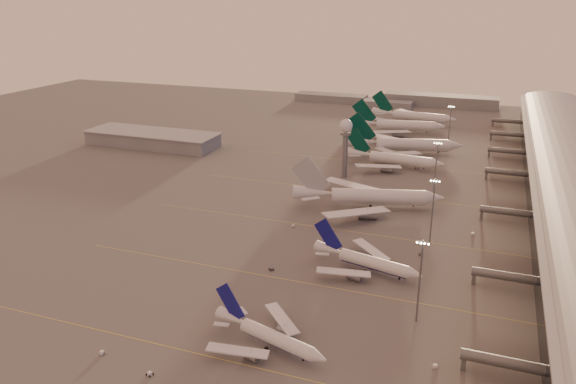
% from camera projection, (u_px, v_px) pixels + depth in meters
% --- Properties ---
extents(ground, '(700.00, 700.00, 0.00)m').
position_uv_depth(ground, '(231.00, 286.00, 177.46)').
color(ground, '#4C4A4A').
rests_on(ground, ground).
extents(taxiway_markings, '(180.00, 185.25, 0.02)m').
position_uv_depth(taxiway_markings, '(364.00, 232.00, 217.09)').
color(taxiway_markings, gold).
rests_on(taxiway_markings, ground).
extents(terminal, '(57.00, 362.00, 23.04)m').
position_uv_depth(terminal, '(576.00, 187.00, 235.81)').
color(terminal, black).
rests_on(terminal, ground).
extents(hangar, '(82.00, 27.00, 8.50)m').
position_uv_depth(hangar, '(153.00, 139.00, 339.00)').
color(hangar, slate).
rests_on(hangar, ground).
extents(radar_tower, '(6.40, 6.40, 31.10)m').
position_uv_depth(radar_tower, '(346.00, 137.00, 274.79)').
color(radar_tower, slate).
rests_on(radar_tower, ground).
extents(mast_a, '(3.60, 0.56, 25.00)m').
position_uv_depth(mast_a, '(420.00, 278.00, 153.84)').
color(mast_a, slate).
rests_on(mast_a, ground).
extents(mast_b, '(3.60, 0.56, 25.00)m').
position_uv_depth(mast_b, '(433.00, 208.00, 203.41)').
color(mast_b, slate).
rests_on(mast_b, ground).
extents(mast_c, '(3.60, 0.56, 25.00)m').
position_uv_depth(mast_c, '(436.00, 166.00, 253.62)').
color(mast_c, slate).
rests_on(mast_c, ground).
extents(mast_d, '(3.60, 0.56, 25.00)m').
position_uv_depth(mast_d, '(450.00, 124.00, 333.77)').
color(mast_d, slate).
rests_on(mast_d, ground).
extents(distant_horizon, '(165.00, 37.50, 9.00)m').
position_uv_depth(distant_horizon, '(406.00, 100.00, 462.48)').
color(distant_horizon, slate).
rests_on(distant_horizon, ground).
extents(narrowbody_near, '(35.24, 27.72, 14.14)m').
position_uv_depth(narrowbody_near, '(269.00, 338.00, 145.73)').
color(narrowbody_near, silver).
rests_on(narrowbody_near, ground).
extents(narrowbody_mid, '(39.06, 30.82, 15.50)m').
position_uv_depth(narrowbody_mid, '(366.00, 263.00, 185.53)').
color(narrowbody_mid, silver).
rests_on(narrowbody_mid, ground).
extents(widebody_white, '(63.55, 50.26, 22.88)m').
position_uv_depth(widebody_white, '(368.00, 200.00, 239.96)').
color(widebody_white, silver).
rests_on(widebody_white, ground).
extents(greentail_a, '(53.63, 43.16, 19.48)m').
position_uv_depth(greentail_a, '(394.00, 161.00, 296.80)').
color(greentail_a, silver).
rests_on(greentail_a, ground).
extents(greentail_b, '(65.12, 51.98, 24.07)m').
position_uv_depth(greentail_b, '(404.00, 147.00, 320.75)').
color(greentail_b, silver).
rests_on(greentail_b, ground).
extents(greentail_c, '(60.51, 48.45, 22.16)m').
position_uv_depth(greentail_c, '(399.00, 127.00, 368.97)').
color(greentail_c, silver).
rests_on(greentail_c, ground).
extents(greentail_d, '(60.29, 48.51, 21.90)m').
position_uv_depth(greentail_d, '(413.00, 118.00, 396.13)').
color(greentail_d, silver).
rests_on(greentail_d, ground).
extents(gsv_truck_a, '(5.49, 2.87, 2.11)m').
position_uv_depth(gsv_truck_a, '(103.00, 351.00, 143.30)').
color(gsv_truck_a, silver).
rests_on(gsv_truck_a, ground).
extents(gsv_tug_near, '(2.56, 3.50, 0.90)m').
position_uv_depth(gsv_tug_near, '(150.00, 374.00, 135.71)').
color(gsv_tug_near, silver).
rests_on(gsv_tug_near, ground).
extents(gsv_catering_a, '(5.04, 3.82, 3.78)m').
position_uv_depth(gsv_catering_a, '(436.00, 361.00, 137.99)').
color(gsv_catering_a, silver).
rests_on(gsv_catering_a, ground).
extents(gsv_tug_mid, '(3.58, 3.31, 0.88)m').
position_uv_depth(gsv_tug_mid, '(271.00, 269.00, 187.15)').
color(gsv_tug_mid, '#545658').
rests_on(gsv_tug_mid, ground).
extents(gsv_truck_b, '(6.03, 3.44, 2.30)m').
position_uv_depth(gsv_truck_b, '(422.00, 253.00, 197.36)').
color(gsv_truck_b, '#545658').
rests_on(gsv_truck_b, ground).
extents(gsv_truck_c, '(5.28, 3.51, 2.01)m').
position_uv_depth(gsv_truck_c, '(294.00, 225.00, 221.46)').
color(gsv_truck_c, silver).
rests_on(gsv_truck_c, ground).
extents(gsv_catering_b, '(4.90, 2.45, 3.96)m').
position_uv_depth(gsv_catering_b, '(474.00, 230.00, 213.79)').
color(gsv_catering_b, silver).
rests_on(gsv_catering_b, ground).
extents(gsv_tug_far, '(3.66, 4.06, 1.00)m').
position_uv_depth(gsv_tug_far, '(358.00, 190.00, 261.67)').
color(gsv_tug_far, silver).
rests_on(gsv_tug_far, ground).
extents(gsv_truck_d, '(2.25, 5.27, 2.07)m').
position_uv_depth(gsv_truck_d, '(311.00, 167.00, 294.92)').
color(gsv_truck_d, silver).
rests_on(gsv_truck_d, ground).
extents(gsv_tug_hangar, '(3.96, 2.46, 1.11)m').
position_uv_depth(gsv_tug_hangar, '(417.00, 168.00, 295.20)').
color(gsv_tug_hangar, silver).
rests_on(gsv_tug_hangar, ground).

